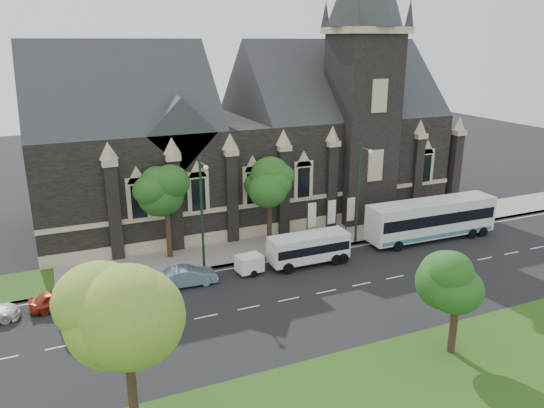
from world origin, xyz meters
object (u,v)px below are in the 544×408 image
shuttle_bus (309,247)px  sedan (187,276)px  tree_park_near (129,306)px  tree_walk_right (271,179)px  banner_flag_left (310,217)px  box_trailer (249,263)px  tree_park_east (459,277)px  street_lamp_near (359,189)px  tour_coach (431,218)px  car_far_red (60,299)px  banner_flag_center (330,215)px  street_lamp_mid (202,208)px  tree_walk_left (168,191)px  banner_flag_right (349,212)px

shuttle_bus → sedan: shuttle_bus is taller
tree_park_near → tree_walk_right: tree_park_near is taller
banner_flag_left → box_trailer: banner_flag_left is taller
tree_park_east → shuttle_bus: (-2.12, 14.16, -3.15)m
street_lamp_near → box_trailer: bearing=-169.5°
tour_coach → car_far_red: size_ratio=3.19×
banner_flag_left → banner_flag_center: same height
tree_walk_right → street_lamp_near: (6.79, -3.62, -0.71)m
tour_coach → shuttle_bus: 12.73m
banner_flag_center → sedan: size_ratio=0.92×
tree_walk_right → car_far_red: bearing=-162.5°
tree_walk_right → shuttle_bus: tree_walk_right is taller
tree_park_east → tour_coach: (10.59, 14.78, -2.64)m
tree_park_near → banner_flag_left: bearing=44.5°
street_lamp_near → street_lamp_mid: size_ratio=1.00×
banner_flag_left → car_far_red: banner_flag_left is taller
tree_park_east → tree_walk_right: 20.29m
tree_park_east → box_trailer: 16.51m
tree_walk_right → sedan: tree_walk_right is taller
shuttle_bus → sedan: (-9.98, 0.17, -0.75)m
street_lamp_near → banner_flag_left: 4.99m
shuttle_bus → sedan: 10.01m
banner_flag_left → car_far_red: bearing=-169.4°
tree_park_east → box_trailer: (-7.17, 14.39, -3.77)m
tree_walk_left → banner_flag_center: tree_walk_left is taller
street_lamp_near → street_lamp_mid: bearing=180.0°
street_lamp_mid → tour_coach: (20.76, -1.64, -3.14)m
banner_flag_right → banner_flag_center: bearing=180.0°
street_lamp_mid → banner_flag_right: size_ratio=2.25×
banner_flag_right → car_far_red: 25.37m
banner_flag_center → tree_walk_left: bearing=173.1°
tree_walk_left → shuttle_bus: bearing=-30.8°
banner_flag_right → box_trailer: (-11.28, -3.94, -1.53)m
tree_walk_left → box_trailer: tree_walk_left is taller
street_lamp_near → tour_coach: bearing=-13.6°
street_lamp_near → shuttle_bus: size_ratio=1.37×
box_trailer → car_far_red: box_trailer is taller
tree_park_east → tree_walk_left: tree_walk_left is taller
tree_park_near → tree_walk_left: 20.38m
box_trailer → street_lamp_near: bearing=4.7°
street_lamp_near → car_far_red: 25.20m
tree_walk_right → street_lamp_mid: bearing=-153.4°
sedan → street_lamp_mid: bearing=-39.8°
car_far_red → tree_park_east: bearing=-128.6°
banner_flag_right → street_lamp_near: bearing=-98.6°
tree_walk_right → tour_coach: tree_walk_right is taller
street_lamp_mid → banner_flag_left: street_lamp_mid is taller
box_trailer → tree_walk_right: bearing=47.6°
tree_walk_right → box_trailer: bearing=-126.7°
street_lamp_near → sedan: 16.65m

